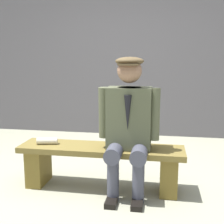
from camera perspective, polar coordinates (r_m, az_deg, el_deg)
name	(u,v)px	position (r m, az deg, el deg)	size (l,w,h in m)	color
ground_plane	(101,187)	(3.05, -2.13, -14.53)	(30.00, 30.00, 0.00)	gray
bench	(101,160)	(2.95, -2.17, -9.42)	(1.63, 0.38, 0.43)	brown
seated_man	(129,121)	(2.74, 3.26, -1.79)	(0.58, 0.56, 1.30)	#4D5139
rolled_magazine	(47,141)	(3.04, -12.56, -5.56)	(0.07, 0.07, 0.21)	beige
stadium_wall	(128,61)	(5.04, 3.24, 9.85)	(12.00, 0.24, 2.50)	#5A575B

